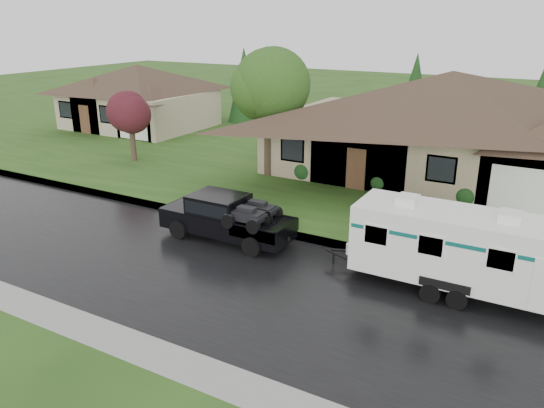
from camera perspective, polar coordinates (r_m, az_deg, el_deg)
The scene contains 11 objects.
ground at distance 19.14m, azimuth 2.64°, elevation -6.56°, with size 140.00×140.00×0.00m, color #254A17.
road at distance 17.57m, azimuth -0.35°, elevation -9.04°, with size 140.00×8.00×0.01m, color black.
curb at distance 20.97m, azimuth 5.43°, elevation -4.00°, with size 140.00×0.50×0.15m, color gray.
lawn at distance 32.44m, azimuth 14.75°, elevation 3.96°, with size 140.00×26.00×0.15m, color #254A17.
house_main at distance 30.11m, azimuth 18.98°, elevation 9.25°, with size 19.44×10.80×6.90m.
house_far at distance 43.29m, azimuth -14.09°, elevation 11.70°, with size 10.80×8.64×5.80m.
tree_left_green at distance 28.43m, azimuth -0.43°, elevation 12.19°, with size 4.05×4.05×6.70m.
tree_red at distance 32.85m, azimuth -15.01°, elevation 9.57°, with size 2.59×2.59×4.28m.
shrub_row at distance 26.50m, azimuth 15.74°, elevation 1.73°, with size 13.60×1.00×1.00m.
pickup_truck at distance 21.05m, azimuth -5.15°, elevation -1.28°, with size 5.40×2.05×1.80m.
travel_trailer at distance 17.70m, azimuth 19.10°, elevation -4.29°, with size 6.66×2.34×2.99m.
Camera 1 is at (7.67, -15.40, 8.39)m, focal length 35.00 mm.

